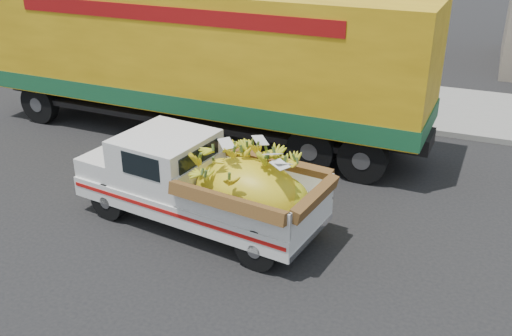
% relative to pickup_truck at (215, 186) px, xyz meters
% --- Properties ---
extents(ground, '(100.00, 100.00, 0.00)m').
position_rel_pickup_truck_xyz_m(ground, '(-2.28, 0.46, -0.90)').
color(ground, black).
rests_on(ground, ground).
extents(curb, '(60.00, 0.25, 0.15)m').
position_rel_pickup_truck_xyz_m(curb, '(-2.28, 6.65, -0.82)').
color(curb, gray).
rests_on(curb, ground).
extents(sidewalk, '(60.00, 4.00, 0.14)m').
position_rel_pickup_truck_xyz_m(sidewalk, '(-2.28, 8.75, -0.83)').
color(sidewalk, gray).
rests_on(sidewalk, ground).
extents(pickup_truck, '(4.96, 2.39, 1.67)m').
position_rel_pickup_truck_xyz_m(pickup_truck, '(0.00, 0.00, 0.00)').
color(pickup_truck, black).
rests_on(pickup_truck, ground).
extents(semi_trailer, '(12.03, 2.89, 3.80)m').
position_rel_pickup_truck_xyz_m(semi_trailer, '(-2.54, 4.20, 1.22)').
color(semi_trailer, black).
rests_on(semi_trailer, ground).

